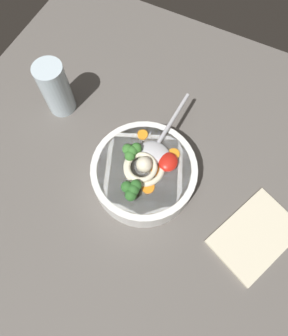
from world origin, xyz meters
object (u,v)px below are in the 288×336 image
noodle_pile (143,166)px  soup_spoon (157,146)px  soup_bowl (144,173)px  folded_napkin (254,237)px  drinking_glass (56,89)px

noodle_pile → soup_spoon: bearing=176.7°
soup_bowl → soup_spoon: bearing=176.9°
noodle_pile → folded_napkin: 25.29cm
soup_spoon → folded_napkin: 25.71cm
soup_bowl → noodle_pile: size_ratio=2.38×
soup_bowl → soup_spoon: size_ratio=1.19×
noodle_pile → soup_spoon: noodle_pile is taller
drinking_glass → soup_bowl: bearing=72.7°
soup_bowl → soup_spoon: (-4.99, 0.27, 3.62)cm
folded_napkin → drinking_glass: bearing=-100.5°
soup_bowl → drinking_glass: size_ratio=1.60×
soup_bowl → folded_napkin: (1.43, 24.37, -2.62)cm
soup_bowl → drinking_glass: drinking_glass is taller
folded_napkin → noodle_pile: bearing=-93.0°
soup_bowl → soup_spoon: 6.17cm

